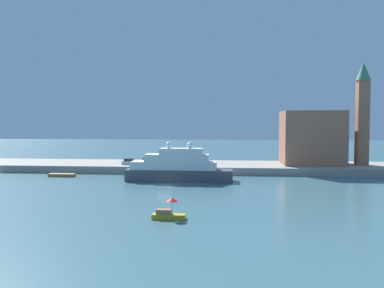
{
  "coord_description": "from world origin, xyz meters",
  "views": [
    {
      "loc": [
        12.95,
        -79.18,
        12.56
      ],
      "look_at": [
        4.86,
        6.0,
        7.81
      ],
      "focal_mm": 38.47,
      "sensor_mm": 36.0,
      "label": 1
    }
  ],
  "objects_px": {
    "harbor_building": "(311,138)",
    "small_motorboat": "(168,212)",
    "work_barge": "(62,175)",
    "mooring_bollard": "(208,165)",
    "large_yacht": "(178,168)",
    "bell_tower": "(363,109)",
    "parked_car": "(129,162)",
    "person_figure": "(143,161)"
  },
  "relations": [
    {
      "from": "harbor_building",
      "to": "small_motorboat",
      "type": "bearing_deg",
      "value": -117.45
    },
    {
      "from": "small_motorboat",
      "to": "work_barge",
      "type": "relative_size",
      "value": 0.73
    },
    {
      "from": "mooring_bollard",
      "to": "large_yacht",
      "type": "bearing_deg",
      "value": -116.66
    },
    {
      "from": "bell_tower",
      "to": "parked_car",
      "type": "relative_size",
      "value": 6.61
    },
    {
      "from": "work_barge",
      "to": "bell_tower",
      "type": "relative_size",
      "value": 0.23
    },
    {
      "from": "bell_tower",
      "to": "parked_car",
      "type": "xyz_separation_m",
      "value": [
        -57.39,
        -4.19,
        -13.1
      ]
    },
    {
      "from": "large_yacht",
      "to": "harbor_building",
      "type": "distance_m",
      "value": 37.9
    },
    {
      "from": "parked_car",
      "to": "small_motorboat",
      "type": "bearing_deg",
      "value": -70.45
    },
    {
      "from": "small_motorboat",
      "to": "bell_tower",
      "type": "height_order",
      "value": "bell_tower"
    },
    {
      "from": "large_yacht",
      "to": "parked_car",
      "type": "height_order",
      "value": "large_yacht"
    },
    {
      "from": "large_yacht",
      "to": "bell_tower",
      "type": "height_order",
      "value": "bell_tower"
    },
    {
      "from": "large_yacht",
      "to": "work_barge",
      "type": "xyz_separation_m",
      "value": [
        -27.07,
        4.15,
        -2.43
      ]
    },
    {
      "from": "mooring_bollard",
      "to": "bell_tower",
      "type": "bearing_deg",
      "value": 11.99
    },
    {
      "from": "harbor_building",
      "to": "mooring_bollard",
      "type": "height_order",
      "value": "harbor_building"
    },
    {
      "from": "work_barge",
      "to": "person_figure",
      "type": "xyz_separation_m",
      "value": [
        16.12,
        12.08,
        2.23
      ]
    },
    {
      "from": "work_barge",
      "to": "large_yacht",
      "type": "bearing_deg",
      "value": -8.71
    },
    {
      "from": "work_barge",
      "to": "bell_tower",
      "type": "height_order",
      "value": "bell_tower"
    },
    {
      "from": "harbor_building",
      "to": "mooring_bollard",
      "type": "bearing_deg",
      "value": -160.11
    },
    {
      "from": "bell_tower",
      "to": "harbor_building",
      "type": "bearing_deg",
      "value": 173.69
    },
    {
      "from": "work_barge",
      "to": "parked_car",
      "type": "height_order",
      "value": "parked_car"
    },
    {
      "from": "small_motorboat",
      "to": "mooring_bollard",
      "type": "distance_m",
      "value": 45.03
    },
    {
      "from": "bell_tower",
      "to": "mooring_bollard",
      "type": "distance_m",
      "value": 40.69
    },
    {
      "from": "small_motorboat",
      "to": "harbor_building",
      "type": "height_order",
      "value": "harbor_building"
    },
    {
      "from": "bell_tower",
      "to": "mooring_bollard",
      "type": "relative_size",
      "value": 30.29
    },
    {
      "from": "mooring_bollard",
      "to": "person_figure",
      "type": "bearing_deg",
      "value": 163.24
    },
    {
      "from": "parked_car",
      "to": "mooring_bollard",
      "type": "height_order",
      "value": "parked_car"
    },
    {
      "from": "person_figure",
      "to": "mooring_bollard",
      "type": "relative_size",
      "value": 2.09
    },
    {
      "from": "small_motorboat",
      "to": "parked_car",
      "type": "bearing_deg",
      "value": 109.55
    },
    {
      "from": "person_figure",
      "to": "parked_car",
      "type": "bearing_deg",
      "value": -159.45
    },
    {
      "from": "small_motorboat",
      "to": "work_barge",
      "type": "bearing_deg",
      "value": 128.62
    },
    {
      "from": "small_motorboat",
      "to": "large_yacht",
      "type": "bearing_deg",
      "value": 95.38
    },
    {
      "from": "small_motorboat",
      "to": "person_figure",
      "type": "distance_m",
      "value": 51.92
    },
    {
      "from": "parked_car",
      "to": "person_figure",
      "type": "relative_size",
      "value": 2.19
    },
    {
      "from": "large_yacht",
      "to": "harbor_building",
      "type": "relative_size",
      "value": 1.53
    },
    {
      "from": "small_motorboat",
      "to": "mooring_bollard",
      "type": "bearing_deg",
      "value": 86.86
    },
    {
      "from": "small_motorboat",
      "to": "harbor_building",
      "type": "bearing_deg",
      "value": 62.55
    },
    {
      "from": "large_yacht",
      "to": "mooring_bollard",
      "type": "bearing_deg",
      "value": 63.34
    },
    {
      "from": "work_barge",
      "to": "harbor_building",
      "type": "relative_size",
      "value": 0.4
    },
    {
      "from": "parked_car",
      "to": "mooring_bollard",
      "type": "bearing_deg",
      "value": -10.87
    },
    {
      "from": "bell_tower",
      "to": "small_motorboat",
      "type": "bearing_deg",
      "value": -127.14
    },
    {
      "from": "small_motorboat",
      "to": "harbor_building",
      "type": "relative_size",
      "value": 0.29
    },
    {
      "from": "small_motorboat",
      "to": "mooring_bollard",
      "type": "relative_size",
      "value": 5.14
    }
  ]
}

